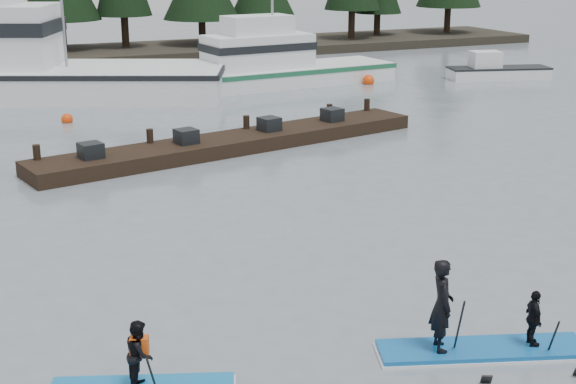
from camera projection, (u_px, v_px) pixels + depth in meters
name	position (u px, v px, depth m)	size (l,w,h in m)	color
ground	(416.00, 329.00, 15.40)	(160.00, 160.00, 0.00)	slate
far_shore	(60.00, 56.00, 51.94)	(70.00, 8.00, 0.60)	#2D281E
treeline	(61.00, 61.00, 52.03)	(60.00, 4.00, 8.00)	black
fishing_boat_large	(0.00, 79.00, 39.21)	(20.98, 13.53, 11.22)	white
fishing_boat_medium	(277.00, 75.00, 42.78)	(12.61, 4.63, 7.64)	white
skiff	(499.00, 73.00, 44.86)	(5.59, 1.68, 0.65)	white
floating_dock	(235.00, 143.00, 29.11)	(15.29, 2.04, 0.51)	black
buoy_c	(368.00, 84.00, 43.26)	(0.63, 0.63, 0.63)	#E43E0B
buoy_b	(67.00, 122.00, 33.71)	(0.49, 0.49, 0.49)	#E43E0B
paddleboard_solo	(141.00, 369.00, 13.12)	(3.09, 1.78, 1.78)	#126EAE
paddleboard_duo	(474.00, 326.00, 14.33)	(3.84, 2.10, 2.36)	#115CA4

